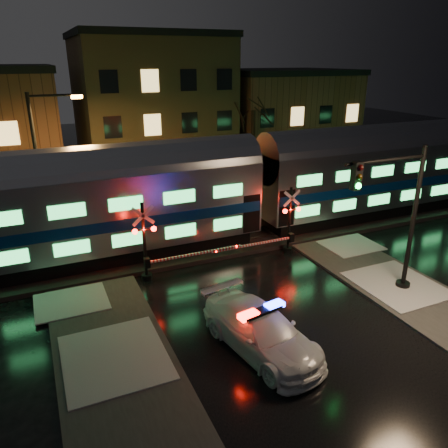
{
  "coord_description": "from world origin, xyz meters",
  "views": [
    {
      "loc": [
        -8.12,
        -16.12,
        9.94
      ],
      "look_at": [
        0.14,
        2.5,
        2.2
      ],
      "focal_mm": 35.0,
      "sensor_mm": 36.0,
      "label": 1
    }
  ],
  "objects_px": {
    "police_car": "(261,331)",
    "traffic_light": "(396,220)",
    "streetlight": "(43,160)",
    "crossing_signal_right": "(284,228)",
    "crossing_signal_left": "(153,249)"
  },
  "relations": [
    {
      "from": "traffic_light",
      "to": "streetlight",
      "type": "relative_size",
      "value": 0.79
    },
    {
      "from": "crossing_signal_right",
      "to": "traffic_light",
      "type": "distance_m",
      "value": 6.24
    },
    {
      "from": "police_car",
      "to": "crossing_signal_left",
      "type": "height_order",
      "value": "crossing_signal_left"
    },
    {
      "from": "crossing_signal_left",
      "to": "streetlight",
      "type": "distance_m",
      "value": 8.46
    },
    {
      "from": "traffic_light",
      "to": "streetlight",
      "type": "bearing_deg",
      "value": 140.08
    },
    {
      "from": "crossing_signal_right",
      "to": "traffic_light",
      "type": "relative_size",
      "value": 0.78
    },
    {
      "from": "crossing_signal_right",
      "to": "traffic_light",
      "type": "xyz_separation_m",
      "value": [
        2.02,
        -5.55,
        2.02
      ]
    },
    {
      "from": "police_car",
      "to": "crossing_signal_right",
      "type": "xyz_separation_m",
      "value": [
        5.07,
        6.82,
        0.73
      ]
    },
    {
      "from": "crossing_signal_right",
      "to": "traffic_light",
      "type": "bearing_deg",
      "value": -70.05
    },
    {
      "from": "traffic_light",
      "to": "streetlight",
      "type": "distance_m",
      "value": 18.06
    },
    {
      "from": "police_car",
      "to": "streetlight",
      "type": "bearing_deg",
      "value": 104.02
    },
    {
      "from": "crossing_signal_right",
      "to": "crossing_signal_left",
      "type": "height_order",
      "value": "crossing_signal_left"
    },
    {
      "from": "police_car",
      "to": "traffic_light",
      "type": "xyz_separation_m",
      "value": [
        7.08,
        1.27,
        2.74
      ]
    },
    {
      "from": "police_car",
      "to": "crossing_signal_right",
      "type": "relative_size",
      "value": 1.09
    },
    {
      "from": "crossing_signal_left",
      "to": "traffic_light",
      "type": "relative_size",
      "value": 0.83
    }
  ]
}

